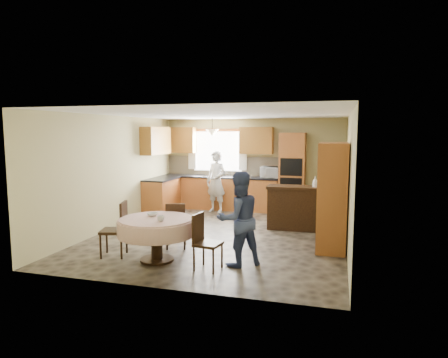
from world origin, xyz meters
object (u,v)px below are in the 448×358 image
oven_tower (292,173)px  dining_table (156,228)px  chair_right (204,239)px  sideboard (296,209)px  person_sink (216,182)px  chair_back (176,223)px  person_dining (239,219)px  chair_left (118,226)px  cupboard (332,196)px

oven_tower → dining_table: oven_tower is taller
chair_right → sideboard: bearing=-12.9°
chair_right → person_sink: person_sink is taller
chair_back → person_sink: person_sink is taller
person_dining → chair_back: bearing=-63.0°
dining_table → chair_left: 0.76m
oven_tower → chair_right: 4.88m
cupboard → chair_back: (-2.75, -0.79, -0.50)m
cupboard → dining_table: bearing=-151.1°
person_sink → person_dining: 4.32m
chair_left → chair_back: 1.05m
cupboard → chair_right: (-1.90, -1.70, -0.49)m
sideboard → person_sink: 2.64m
dining_table → chair_back: chair_back is taller
sideboard → chair_left: bearing=-136.1°
person_sink → oven_tower: bearing=33.3°
oven_tower → sideboard: size_ratio=1.68×
dining_table → person_dining: bearing=7.0°
cupboard → chair_back: bearing=-164.0°
sideboard → dining_table: (-2.00, -2.84, 0.11)m
dining_table → oven_tower: bearing=69.6°
chair_back → person_sink: (-0.28, 3.42, 0.35)m
sideboard → person_sink: person_sink is taller
sideboard → chair_left: (-2.76, -2.78, 0.08)m
sideboard → person_sink: (-2.25, 1.33, 0.37)m
oven_tower → chair_right: (-0.83, -4.77, -0.57)m
chair_right → person_sink: bearing=22.1°
oven_tower → sideboard: 1.90m
cupboard → chair_back: size_ratio=2.28×
cupboard → chair_back: 2.91m
cupboard → chair_left: 3.86m
chair_back → person_sink: 3.45m
dining_table → person_sink: bearing=93.4°
chair_left → chair_back: (0.79, 0.69, -0.05)m
person_sink → chair_back: bearing=-64.8°
oven_tower → cupboard: size_ratio=1.09×
chair_left → person_dining: bearing=77.4°
cupboard → chair_left: bearing=-157.3°
sideboard → chair_left: 3.92m
oven_tower → chair_back: oven_tower is taller
chair_right → person_dining: size_ratio=0.58×
chair_right → cupboard: bearing=-40.8°
person_dining → sideboard: bearing=-142.8°
cupboard → chair_left: cupboard is taller
sideboard → chair_left: chair_left is taller
oven_tower → sideboard: bearing=-80.9°
oven_tower → person_dining: (-0.35, -4.45, -0.30)m
chair_back → sideboard: bearing=-152.4°
oven_tower → chair_right: bearing=-99.8°
person_dining → chair_right: bearing=-5.1°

